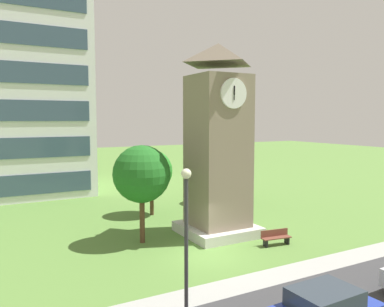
{
  "coord_description": "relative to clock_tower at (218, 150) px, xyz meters",
  "views": [
    {
      "loc": [
        -10.36,
        -17.3,
        7.3
      ],
      "look_at": [
        1.29,
        4.09,
        5.11
      ],
      "focal_mm": 36.28,
      "sensor_mm": 36.0,
      "label": 1
    }
  ],
  "objects": [
    {
      "name": "ground_plane",
      "position": [
        -2.58,
        -3.09,
        -5.37
      ],
      "size": [
        160.0,
        160.0,
        0.0
      ],
      "primitive_type": "plane",
      "color": "#567F38"
    },
    {
      "name": "street_lamp",
      "position": [
        -6.86,
        -8.78,
        -1.87
      ],
      "size": [
        0.36,
        0.36,
        5.61
      ],
      "color": "#333338",
      "rests_on": "ground"
    },
    {
      "name": "tree_near_tower",
      "position": [
        -4.82,
        0.66,
        -1.29
      ],
      "size": [
        3.37,
        3.37,
        5.79
      ],
      "color": "#513823",
      "rests_on": "ground"
    },
    {
      "name": "clock_tower",
      "position": [
        0.0,
        0.0,
        0.0
      ],
      "size": [
        4.34,
        4.34,
        11.89
      ],
      "color": "gray",
      "rests_on": "ground"
    },
    {
      "name": "tree_streetside",
      "position": [
        5.56,
        7.45,
        -1.52
      ],
      "size": [
        3.3,
        3.3,
        5.51
      ],
      "color": "#513823",
      "rests_on": "ground"
    },
    {
      "name": "kerb_strip",
      "position": [
        -2.58,
        -6.91,
        -5.36
      ],
      "size": [
        120.0,
        1.6,
        0.01
      ],
      "primitive_type": "cube",
      "color": "#9E9E99",
      "rests_on": "ground"
    },
    {
      "name": "tree_by_building",
      "position": [
        -1.76,
        6.54,
        -1.99
      ],
      "size": [
        3.17,
        3.17,
        4.98
      ],
      "color": "#513823",
      "rests_on": "ground"
    },
    {
      "name": "park_bench",
      "position": [
        1.79,
        -3.47,
        -4.91
      ],
      "size": [
        1.85,
        0.72,
        0.88
      ],
      "color": "brown",
      "rests_on": "ground"
    }
  ]
}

